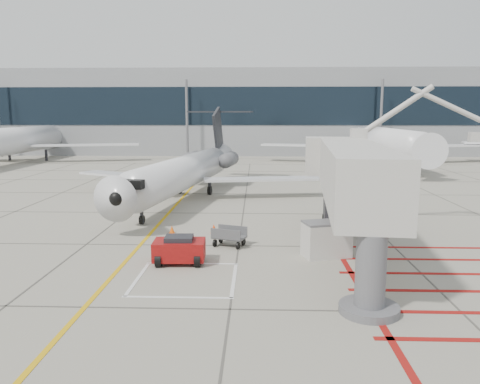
{
  "coord_description": "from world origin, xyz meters",
  "views": [
    {
      "loc": [
        0.91,
        -19.42,
        6.75
      ],
      "look_at": [
        0.0,
        6.0,
        2.5
      ],
      "focal_mm": 35.0,
      "sensor_mm": 36.0,
      "label": 1
    }
  ],
  "objects": [
    {
      "name": "ground_plane",
      "position": [
        0.0,
        0.0,
        0.0
      ],
      "size": [
        260.0,
        260.0,
        0.0
      ],
      "primitive_type": "plane",
      "color": "#9D9888",
      "rests_on": "ground"
    },
    {
      "name": "regional_jet",
      "position": [
        -5.14,
        15.05,
        3.63
      ],
      "size": [
        26.15,
        30.89,
        7.26
      ],
      "primitive_type": null,
      "rotation": [
        0.0,
        0.0,
        -0.16
      ],
      "color": "silver",
      "rests_on": "ground_plane"
    },
    {
      "name": "jet_bridge",
      "position": [
        5.38,
        1.96,
        3.56
      ],
      "size": [
        10.08,
        18.5,
        7.11
      ],
      "primitive_type": null,
      "rotation": [
        0.0,
        0.0,
        -0.1
      ],
      "color": "beige",
      "rests_on": "ground_plane"
    },
    {
      "name": "pushback_tug",
      "position": [
        -2.6,
        1.07,
        0.68
      ],
      "size": [
        2.37,
        1.54,
        1.35
      ],
      "primitive_type": null,
      "rotation": [
        0.0,
        0.0,
        0.04
      ],
      "color": "maroon",
      "rests_on": "ground_plane"
    },
    {
      "name": "baggage_cart",
      "position": [
        -0.49,
        3.96,
        0.52
      ],
      "size": [
        1.88,
        1.52,
        1.03
      ],
      "primitive_type": null,
      "rotation": [
        0.0,
        0.0,
        -0.34
      ],
      "color": "#4F4F53",
      "rests_on": "ground_plane"
    },
    {
      "name": "ground_power_unit",
      "position": [
        4.26,
        2.33,
        0.85
      ],
      "size": [
        2.42,
        1.79,
        1.71
      ],
      "primitive_type": null,
      "rotation": [
        0.0,
        0.0,
        0.27
      ],
      "color": "beige",
      "rests_on": "ground_plane"
    },
    {
      "name": "cone_nose",
      "position": [
        -3.93,
        6.49,
        0.22
      ],
      "size": [
        0.32,
        0.32,
        0.44
      ],
      "primitive_type": "cone",
      "color": "#F0580C",
      "rests_on": "ground_plane"
    },
    {
      "name": "cone_side",
      "position": [
        -1.53,
        6.64,
        0.26
      ],
      "size": [
        0.37,
        0.37,
        0.52
      ],
      "primitive_type": "cone",
      "color": "#F4420C",
      "rests_on": "ground_plane"
    },
    {
      "name": "terminal_building",
      "position": [
        10.0,
        70.0,
        7.0
      ],
      "size": [
        180.0,
        28.0,
        14.0
      ],
      "primitive_type": "cube",
      "color": "gray",
      "rests_on": "ground_plane"
    },
    {
      "name": "terminal_glass_band",
      "position": [
        10.0,
        55.95,
        8.0
      ],
      "size": [
        180.0,
        0.1,
        6.0
      ],
      "primitive_type": "cube",
      "color": "black",
      "rests_on": "ground_plane"
    },
    {
      "name": "bg_aircraft_b",
      "position": [
        -32.63,
        46.0,
        5.49
      ],
      "size": [
        32.94,
        36.59,
        10.98
      ],
      "primitive_type": null,
      "color": "silver",
      "rests_on": "ground_plane"
    },
    {
      "name": "bg_aircraft_c",
      "position": [
        18.06,
        46.0,
        5.5
      ],
      "size": [
        33.02,
        36.69,
        11.01
      ],
      "primitive_type": null,
      "color": "silver",
      "rests_on": "ground_plane"
    }
  ]
}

